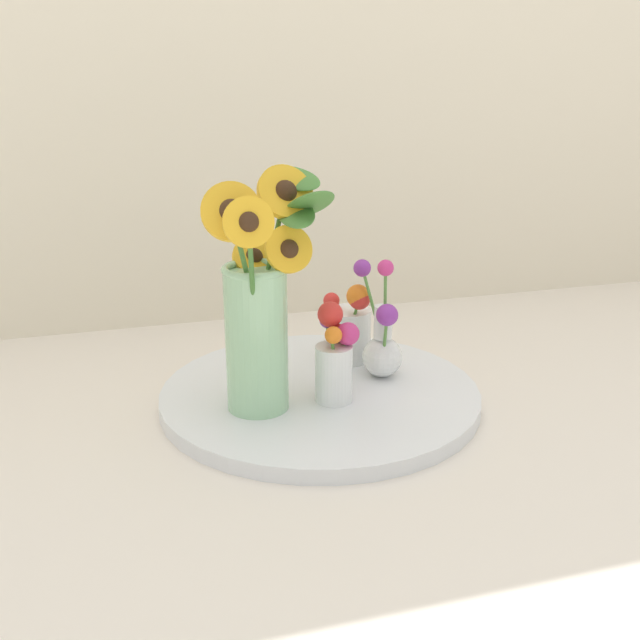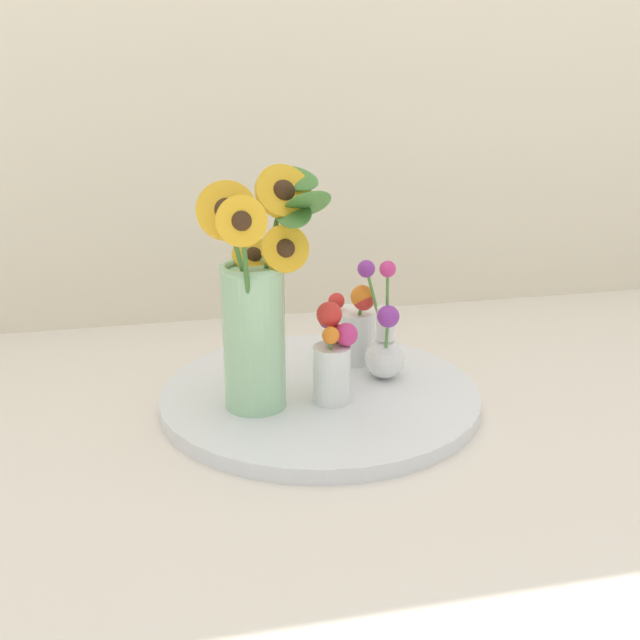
# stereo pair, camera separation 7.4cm
# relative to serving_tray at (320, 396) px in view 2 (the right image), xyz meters

# --- Properties ---
(ground_plane) EXTENTS (6.00, 6.00, 0.00)m
(ground_plane) POSITION_rel_serving_tray_xyz_m (0.01, -0.03, -0.01)
(ground_plane) COLOR silver
(serving_tray) EXTENTS (0.51, 0.51, 0.02)m
(serving_tray) POSITION_rel_serving_tray_xyz_m (0.00, 0.00, 0.00)
(serving_tray) COLOR silver
(serving_tray) RESTS_ON ground_plane
(mason_jar_sunflowers) EXTENTS (0.20, 0.18, 0.37)m
(mason_jar_sunflowers) POSITION_rel_serving_tray_xyz_m (-0.10, -0.04, 0.17)
(mason_jar_sunflowers) COLOR #99CC9E
(mason_jar_sunflowers) RESTS_ON serving_tray
(vase_small_center) EXTENTS (0.06, 0.07, 0.15)m
(vase_small_center) POSITION_rel_serving_tray_xyz_m (0.01, -0.04, 0.08)
(vase_small_center) COLOR white
(vase_small_center) RESTS_ON serving_tray
(vase_bulb_right) EXTENTS (0.07, 0.12, 0.20)m
(vase_bulb_right) POSITION_rel_serving_tray_xyz_m (0.11, 0.02, 0.08)
(vase_bulb_right) COLOR white
(vase_bulb_right) RESTS_ON serving_tray
(vase_small_back) EXTENTS (0.08, 0.09, 0.14)m
(vase_small_back) POSITION_rel_serving_tray_xyz_m (0.08, 0.10, 0.07)
(vase_small_back) COLOR white
(vase_small_back) RESTS_ON serving_tray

